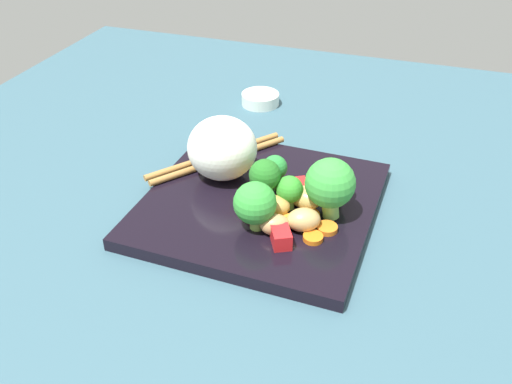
# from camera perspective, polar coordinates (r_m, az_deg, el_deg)

# --- Properties ---
(ground_plane) EXTENTS (1.10, 1.10, 0.02)m
(ground_plane) POSITION_cam_1_polar(r_m,az_deg,el_deg) (0.68, 0.44, -2.41)
(ground_plane) COLOR #345563
(square_plate) EXTENTS (0.27, 0.27, 0.02)m
(square_plate) POSITION_cam_1_polar(r_m,az_deg,el_deg) (0.67, 0.44, -1.19)
(square_plate) COLOR black
(square_plate) RESTS_ON ground_plane
(rice_mound) EXTENTS (0.11, 0.10, 0.08)m
(rice_mound) POSITION_cam_1_polar(r_m,az_deg,el_deg) (0.69, -3.45, 4.46)
(rice_mound) COLOR white
(rice_mound) RESTS_ON square_plate
(broccoli_floret_0) EXTENTS (0.03, 0.03, 0.04)m
(broccoli_floret_0) POSITION_cam_1_polar(r_m,az_deg,el_deg) (0.64, 3.41, 0.16)
(broccoli_floret_0) COLOR #65A74E
(broccoli_floret_0) RESTS_ON square_plate
(broccoli_floret_1) EXTENTS (0.03, 0.03, 0.05)m
(broccoli_floret_1) POSITION_cam_1_polar(r_m,az_deg,el_deg) (0.67, 1.96, 2.30)
(broccoli_floret_1) COLOR #75AE5E
(broccoli_floret_1) RESTS_ON square_plate
(broccoli_floret_2) EXTENTS (0.04, 0.04, 0.06)m
(broccoli_floret_2) POSITION_cam_1_polar(r_m,az_deg,el_deg) (0.65, 8.00, 1.52)
(broccoli_floret_2) COLOR #7EB859
(broccoli_floret_2) RESTS_ON square_plate
(broccoli_floret_3) EXTENTS (0.04, 0.04, 0.06)m
(broccoli_floret_3) POSITION_cam_1_polar(r_m,az_deg,el_deg) (0.64, 0.92, 1.49)
(broccoli_floret_3) COLOR #5CA138
(broccoli_floret_3) RESTS_ON square_plate
(broccoli_floret_4) EXTENTS (0.05, 0.05, 0.06)m
(broccoli_floret_4) POSITION_cam_1_polar(r_m,az_deg,el_deg) (0.60, -0.10, -1.21)
(broccoli_floret_4) COLOR #81AF4D
(broccoli_floret_4) RESTS_ON square_plate
(broccoli_floret_5) EXTENTS (0.06, 0.06, 0.07)m
(broccoli_floret_5) POSITION_cam_1_polar(r_m,az_deg,el_deg) (0.62, 7.56, 0.79)
(broccoli_floret_5) COLOR #80BA58
(broccoli_floret_5) RESTS_ON square_plate
(carrot_slice_0) EXTENTS (0.03, 0.03, 0.01)m
(carrot_slice_0) POSITION_cam_1_polar(r_m,az_deg,el_deg) (0.63, 2.97, -2.93)
(carrot_slice_0) COLOR orange
(carrot_slice_0) RESTS_ON square_plate
(carrot_slice_1) EXTENTS (0.03, 0.03, 0.01)m
(carrot_slice_1) POSITION_cam_1_polar(r_m,az_deg,el_deg) (0.68, -0.16, 0.13)
(carrot_slice_1) COLOR orange
(carrot_slice_1) RESTS_ON square_plate
(carrot_slice_2) EXTENTS (0.04, 0.04, 0.01)m
(carrot_slice_2) POSITION_cam_1_polar(r_m,az_deg,el_deg) (0.64, 5.34, -2.46)
(carrot_slice_2) COLOR orange
(carrot_slice_2) RESTS_ON square_plate
(carrot_slice_3) EXTENTS (0.03, 0.03, 0.01)m
(carrot_slice_3) POSITION_cam_1_polar(r_m,az_deg,el_deg) (0.62, 7.25, -3.67)
(carrot_slice_3) COLOR orange
(carrot_slice_3) RESTS_ON square_plate
(carrot_slice_4) EXTENTS (0.03, 0.03, 0.01)m
(carrot_slice_4) POSITION_cam_1_polar(r_m,az_deg,el_deg) (0.61, 5.82, -4.65)
(carrot_slice_4) COLOR orange
(carrot_slice_4) RESTS_ON square_plate
(pepper_chunk_0) EXTENTS (0.03, 0.03, 0.02)m
(pepper_chunk_0) POSITION_cam_1_polar(r_m,az_deg,el_deg) (0.59, 2.57, -4.63)
(pepper_chunk_0) COLOR red
(pepper_chunk_0) RESTS_ON square_plate
(pepper_chunk_1) EXTENTS (0.04, 0.04, 0.01)m
(pepper_chunk_1) POSITION_cam_1_polar(r_m,az_deg,el_deg) (0.68, 4.11, 0.51)
(pepper_chunk_1) COLOR red
(pepper_chunk_1) RESTS_ON square_plate
(pepper_chunk_2) EXTENTS (0.04, 0.04, 0.01)m
(pepper_chunk_2) POSITION_cam_1_polar(r_m,az_deg,el_deg) (0.65, -0.65, -1.33)
(pepper_chunk_2) COLOR red
(pepper_chunk_2) RESTS_ON square_plate
(chicken_piece_0) EXTENTS (0.05, 0.04, 0.03)m
(chicken_piece_0) POSITION_cam_1_polar(r_m,az_deg,el_deg) (0.61, 4.86, -2.84)
(chicken_piece_0) COLOR tan
(chicken_piece_0) RESTS_ON square_plate
(chicken_piece_1) EXTENTS (0.04, 0.03, 0.02)m
(chicken_piece_1) POSITION_cam_1_polar(r_m,az_deg,el_deg) (0.64, 1.84, -1.40)
(chicken_piece_1) COLOR #BF9145
(chicken_piece_1) RESTS_ON square_plate
(chicken_piece_2) EXTENTS (0.05, 0.04, 0.03)m
(chicken_piece_2) POSITION_cam_1_polar(r_m,az_deg,el_deg) (0.65, 5.11, -0.38)
(chicken_piece_2) COLOR tan
(chicken_piece_2) RESTS_ON square_plate
(chicken_piece_4) EXTENTS (0.04, 0.04, 0.02)m
(chicken_piece_4) POSITION_cam_1_polar(r_m,az_deg,el_deg) (0.61, 1.92, -3.33)
(chicken_piece_4) COLOR tan
(chicken_piece_4) RESTS_ON square_plate
(chopstick_pair) EXTENTS (0.14, 0.17, 0.01)m
(chopstick_pair) POSITION_cam_1_polar(r_m,az_deg,el_deg) (0.74, -3.95, 3.51)
(chopstick_pair) COLOR #A27239
(chopstick_pair) RESTS_ON square_plate
(sauce_cup) EXTENTS (0.06, 0.06, 0.02)m
(sauce_cup) POSITION_cam_1_polar(r_m,az_deg,el_deg) (0.93, 0.44, 9.45)
(sauce_cup) COLOR silver
(sauce_cup) RESTS_ON ground_plane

